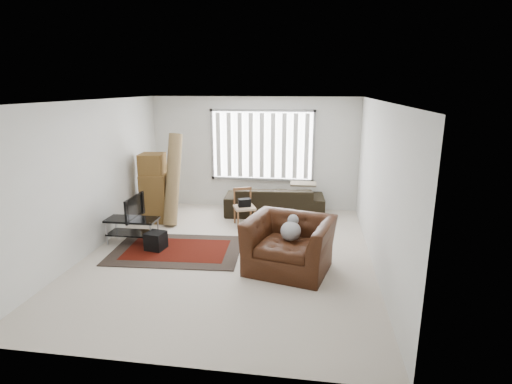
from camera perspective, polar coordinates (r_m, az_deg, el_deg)
room at (r=7.26m, az=-2.97°, el=5.58°), size 6.00×6.02×2.71m
persian_rug at (r=7.56m, az=-11.22°, el=-8.13°), size 2.42×1.69×0.02m
tv_stand at (r=8.02m, az=-17.25°, el=-4.57°), size 0.97×0.44×0.49m
tv at (r=7.91m, az=-17.45°, el=-2.11°), size 0.10×0.79×0.45m
subwoofer at (r=7.61m, az=-14.13°, el=-6.75°), size 0.37×0.37×0.32m
moving_boxes at (r=9.09m, az=-14.31°, el=0.25°), size 0.67×0.62×1.52m
white_flatpack at (r=9.30m, az=-14.76°, el=-1.84°), size 0.55×0.28×0.67m
rolled_rug at (r=8.78m, az=-11.78°, el=1.78°), size 0.40×0.80×1.97m
sofa at (r=9.34m, az=2.65°, el=-0.60°), size 2.36×1.16×0.88m
side_chair at (r=8.61m, az=-1.69°, el=-1.91°), size 0.56×0.56×0.80m
armchair at (r=6.56m, az=4.79°, el=-6.93°), size 1.58×1.45×0.99m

